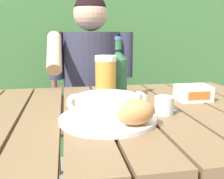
# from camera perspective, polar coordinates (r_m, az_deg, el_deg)

# --- Properties ---
(dining_table) EXTENTS (1.14, 0.81, 0.77)m
(dining_table) POSITION_cam_1_polar(r_m,az_deg,el_deg) (0.90, 1.92, -11.23)
(dining_table) COLOR brown
(dining_table) RESTS_ON ground_plane
(hedge_backdrop) EXTENTS (2.76, 0.83, 2.55)m
(hedge_backdrop) POSITION_cam_1_polar(r_m,az_deg,el_deg) (2.41, -5.01, 15.54)
(hedge_backdrop) COLOR #41713B
(hedge_backdrop) RESTS_ON ground_plane
(chair_near_diner) EXTENTS (0.49, 0.40, 1.01)m
(chair_near_diner) POSITION_cam_1_polar(r_m,az_deg,el_deg) (1.74, -4.93, -5.56)
(chair_near_diner) COLOR brown
(chair_near_diner) RESTS_ON ground_plane
(person_eating) EXTENTS (0.48, 0.47, 1.24)m
(person_eating) POSITION_cam_1_polar(r_m,az_deg,el_deg) (1.49, -4.49, 0.89)
(person_eating) COLOR #35354A
(person_eating) RESTS_ON ground_plane
(serving_plate) EXTENTS (0.28, 0.28, 0.01)m
(serving_plate) POSITION_cam_1_polar(r_m,az_deg,el_deg) (0.75, -0.94, -6.44)
(serving_plate) COLOR white
(serving_plate) RESTS_ON dining_table
(soup_bowl) EXTENTS (0.23, 0.18, 0.07)m
(soup_bowl) POSITION_cam_1_polar(r_m,az_deg,el_deg) (0.74, -0.95, -3.61)
(soup_bowl) COLOR white
(soup_bowl) RESTS_ON serving_plate
(bread_roll) EXTENTS (0.12, 0.11, 0.07)m
(bread_roll) POSITION_cam_1_polar(r_m,az_deg,el_deg) (0.68, 5.54, -4.93)
(bread_roll) COLOR tan
(bread_roll) RESTS_ON serving_plate
(beer_glass) EXTENTS (0.08, 0.08, 0.17)m
(beer_glass) POSITION_cam_1_polar(r_m,az_deg,el_deg) (0.94, -1.39, 2.31)
(beer_glass) COLOR gold
(beer_glass) RESTS_ON dining_table
(beer_bottle) EXTENTS (0.07, 0.07, 0.24)m
(beer_bottle) POSITION_cam_1_polar(r_m,az_deg,el_deg) (0.98, 1.40, 3.54)
(beer_bottle) COLOR #2B5B3A
(beer_bottle) RESTS_ON dining_table
(water_glass_small) EXTENTS (0.06, 0.06, 0.06)m
(water_glass_small) POSITION_cam_1_polar(r_m,az_deg,el_deg) (0.82, 11.40, -3.45)
(water_glass_small) COLOR silver
(water_glass_small) RESTS_ON dining_table
(butter_tub) EXTENTS (0.12, 0.09, 0.06)m
(butter_tub) POSITION_cam_1_polar(r_m,az_deg,el_deg) (1.02, 17.49, -0.71)
(butter_tub) COLOR white
(butter_tub) RESTS_ON dining_table
(table_knife) EXTENTS (0.14, 0.07, 0.01)m
(table_knife) POSITION_cam_1_polar(r_m,az_deg,el_deg) (0.86, 8.03, -4.32)
(table_knife) COLOR silver
(table_knife) RESTS_ON dining_table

